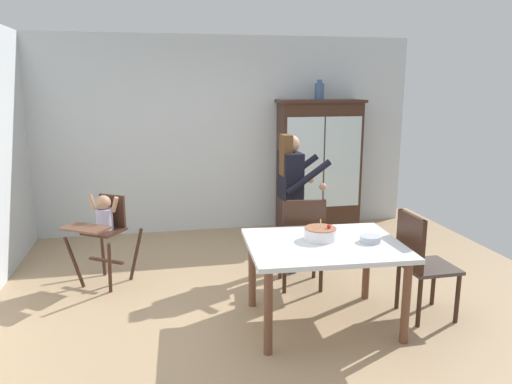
{
  "coord_description": "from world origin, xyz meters",
  "views": [
    {
      "loc": [
        -1.0,
        -4.21,
        2.07
      ],
      "look_at": [
        0.03,
        0.7,
        0.95
      ],
      "focal_mm": 34.46,
      "sensor_mm": 36.0,
      "label": 1
    }
  ],
  "objects_px": {
    "high_chair_with_toddler": "(104,223)",
    "birthday_cake": "(320,234)",
    "ceramic_vase": "(319,91)",
    "china_cabinet": "(319,165)",
    "dining_chair_far_side": "(302,237)",
    "dining_table": "(324,253)",
    "serving_bowl": "(370,239)",
    "adult_person": "(291,186)",
    "dining_chair_right_end": "(419,258)"
  },
  "relations": [
    {
      "from": "birthday_cake",
      "to": "serving_bowl",
      "type": "bearing_deg",
      "value": -20.5
    },
    {
      "from": "adult_person",
      "to": "high_chair_with_toddler",
      "type": "bearing_deg",
      "value": 88.5
    },
    {
      "from": "ceramic_vase",
      "to": "serving_bowl",
      "type": "distance_m",
      "value": 3.14
    },
    {
      "from": "high_chair_with_toddler",
      "to": "dining_table",
      "type": "height_order",
      "value": "high_chair_with_toddler"
    },
    {
      "from": "adult_person",
      "to": "serving_bowl",
      "type": "xyz_separation_m",
      "value": [
        0.33,
        -1.33,
        -0.2
      ]
    },
    {
      "from": "ceramic_vase",
      "to": "birthday_cake",
      "type": "xyz_separation_m",
      "value": [
        -0.89,
        -2.72,
        -1.16
      ]
    },
    {
      "from": "high_chair_with_toddler",
      "to": "birthday_cake",
      "type": "relative_size",
      "value": 3.39
    },
    {
      "from": "ceramic_vase",
      "to": "birthday_cake",
      "type": "bearing_deg",
      "value": -108.12
    },
    {
      "from": "dining_table",
      "to": "birthday_cake",
      "type": "xyz_separation_m",
      "value": [
        -0.01,
        0.09,
        0.15
      ]
    },
    {
      "from": "high_chair_with_toddler",
      "to": "birthday_cake",
      "type": "height_order",
      "value": "high_chair_with_toddler"
    },
    {
      "from": "china_cabinet",
      "to": "serving_bowl",
      "type": "relative_size",
      "value": 10.21
    },
    {
      "from": "high_chair_with_toddler",
      "to": "dining_chair_right_end",
      "type": "distance_m",
      "value": 3.1
    },
    {
      "from": "ceramic_vase",
      "to": "dining_table",
      "type": "xyz_separation_m",
      "value": [
        -0.88,
        -2.81,
        -1.31
      ]
    },
    {
      "from": "china_cabinet",
      "to": "ceramic_vase",
      "type": "distance_m",
      "value": 1.03
    },
    {
      "from": "dining_table",
      "to": "dining_chair_far_side",
      "type": "bearing_deg",
      "value": 87.6
    },
    {
      "from": "adult_person",
      "to": "dining_chair_far_side",
      "type": "relative_size",
      "value": 1.59
    },
    {
      "from": "dining_table",
      "to": "dining_chair_right_end",
      "type": "distance_m",
      "value": 0.87
    },
    {
      "from": "high_chair_with_toddler",
      "to": "dining_table",
      "type": "xyz_separation_m",
      "value": [
        1.93,
        -1.3,
        -0.01
      ]
    },
    {
      "from": "ceramic_vase",
      "to": "dining_chair_right_end",
      "type": "distance_m",
      "value": 3.18
    },
    {
      "from": "adult_person",
      "to": "dining_chair_far_side",
      "type": "bearing_deg",
      "value": 176.32
    },
    {
      "from": "adult_person",
      "to": "birthday_cake",
      "type": "relative_size",
      "value": 5.47
    },
    {
      "from": "serving_bowl",
      "to": "dining_chair_far_side",
      "type": "bearing_deg",
      "value": 114.11
    },
    {
      "from": "dining_table",
      "to": "dining_chair_far_side",
      "type": "height_order",
      "value": "dining_chair_far_side"
    },
    {
      "from": "china_cabinet",
      "to": "dining_chair_far_side",
      "type": "relative_size",
      "value": 1.92
    },
    {
      "from": "adult_person",
      "to": "dining_chair_far_side",
      "type": "xyz_separation_m",
      "value": [
        -0.03,
        -0.53,
        -0.41
      ]
    },
    {
      "from": "adult_person",
      "to": "dining_chair_right_end",
      "type": "relative_size",
      "value": 1.59
    },
    {
      "from": "birthday_cake",
      "to": "serving_bowl",
      "type": "relative_size",
      "value": 1.56
    },
    {
      "from": "dining_table",
      "to": "dining_chair_right_end",
      "type": "bearing_deg",
      "value": -3.51
    },
    {
      "from": "serving_bowl",
      "to": "dining_chair_far_side",
      "type": "distance_m",
      "value": 0.9
    },
    {
      "from": "high_chair_with_toddler",
      "to": "dining_table",
      "type": "relative_size",
      "value": 0.7
    },
    {
      "from": "dining_chair_far_side",
      "to": "high_chair_with_toddler",
      "type": "bearing_deg",
      "value": -8.43
    },
    {
      "from": "ceramic_vase",
      "to": "dining_chair_far_side",
      "type": "height_order",
      "value": "ceramic_vase"
    },
    {
      "from": "china_cabinet",
      "to": "high_chair_with_toddler",
      "type": "bearing_deg",
      "value": -151.95
    },
    {
      "from": "serving_bowl",
      "to": "dining_table",
      "type": "bearing_deg",
      "value": 171.02
    },
    {
      "from": "adult_person",
      "to": "birthday_cake",
      "type": "xyz_separation_m",
      "value": [
        -0.07,
        -1.18,
        -0.17
      ]
    },
    {
      "from": "dining_table",
      "to": "serving_bowl",
      "type": "relative_size",
      "value": 7.52
    },
    {
      "from": "china_cabinet",
      "to": "dining_chair_far_side",
      "type": "bearing_deg",
      "value": -112.85
    },
    {
      "from": "dining_chair_right_end",
      "to": "high_chair_with_toddler",
      "type": "bearing_deg",
      "value": 63.15
    },
    {
      "from": "china_cabinet",
      "to": "high_chair_with_toddler",
      "type": "height_order",
      "value": "china_cabinet"
    },
    {
      "from": "dining_chair_far_side",
      "to": "dining_chair_right_end",
      "type": "height_order",
      "value": "same"
    },
    {
      "from": "china_cabinet",
      "to": "ceramic_vase",
      "type": "xyz_separation_m",
      "value": [
        -0.02,
        0.0,
        1.03
      ]
    },
    {
      "from": "birthday_cake",
      "to": "dining_chair_far_side",
      "type": "bearing_deg",
      "value": 86.54
    },
    {
      "from": "dining_table",
      "to": "birthday_cake",
      "type": "relative_size",
      "value": 4.83
    },
    {
      "from": "birthday_cake",
      "to": "dining_chair_right_end",
      "type": "bearing_deg",
      "value": -9.08
    },
    {
      "from": "ceramic_vase",
      "to": "adult_person",
      "type": "bearing_deg",
      "value": -118.14
    },
    {
      "from": "china_cabinet",
      "to": "birthday_cake",
      "type": "xyz_separation_m",
      "value": [
        -0.91,
        -2.71,
        -0.13
      ]
    },
    {
      "from": "dining_table",
      "to": "birthday_cake",
      "type": "bearing_deg",
      "value": 95.49
    },
    {
      "from": "birthday_cake",
      "to": "dining_chair_right_end",
      "type": "height_order",
      "value": "dining_chair_right_end"
    },
    {
      "from": "high_chair_with_toddler",
      "to": "dining_table",
      "type": "bearing_deg",
      "value": -0.43
    },
    {
      "from": "birthday_cake",
      "to": "china_cabinet",
      "type": "bearing_deg",
      "value": 71.48
    }
  ]
}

